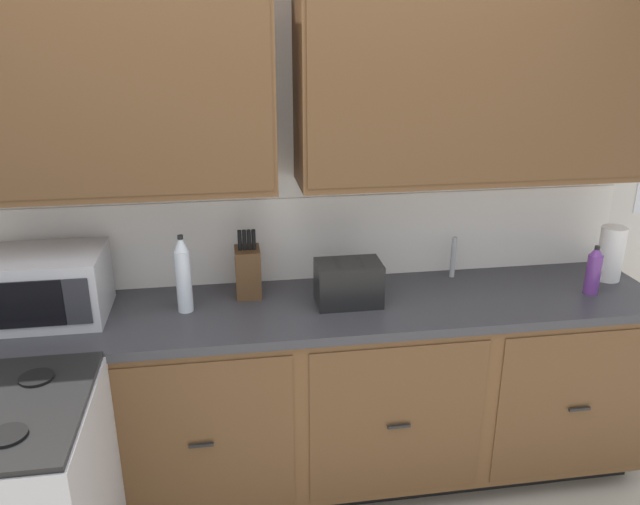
{
  "coord_description": "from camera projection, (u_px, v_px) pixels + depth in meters",
  "views": [
    {
      "loc": [
        -0.25,
        -2.14,
        2.08
      ],
      "look_at": [
        0.12,
        0.27,
        1.18
      ],
      "focal_mm": 34.98,
      "sensor_mm": 36.0,
      "label": 1
    }
  ],
  "objects": [
    {
      "name": "toaster",
      "position": [
        348.0,
        283.0,
        2.69
      ],
      "size": [
        0.28,
        0.18,
        0.19
      ],
      "color": "black",
      "rests_on": "counter_run"
    },
    {
      "name": "wall_unit",
      "position": [
        285.0,
        127.0,
        2.62
      ],
      "size": [
        4.47,
        0.4,
        2.47
      ],
      "color": "white",
      "rests_on": "ground_plane"
    },
    {
      "name": "counter_run",
      "position": [
        294.0,
        395.0,
        2.85
      ],
      "size": [
        3.3,
        0.64,
        0.93
      ],
      "color": "black",
      "rests_on": "ground_plane"
    },
    {
      "name": "paper_towel_roll",
      "position": [
        611.0,
        254.0,
        2.93
      ],
      "size": [
        0.12,
        0.12,
        0.26
      ],
      "primitive_type": "cylinder",
      "color": "white",
      "rests_on": "counter_run"
    },
    {
      "name": "bottle_violet",
      "position": [
        594.0,
        270.0,
        2.78
      ],
      "size": [
        0.06,
        0.06,
        0.23
      ],
      "color": "#663384",
      "rests_on": "counter_run"
    },
    {
      "name": "sink_faucet",
      "position": [
        453.0,
        257.0,
        2.97
      ],
      "size": [
        0.02,
        0.02,
        0.2
      ],
      "primitive_type": "cylinder",
      "color": "#B2B5BA",
      "rests_on": "counter_run"
    },
    {
      "name": "microwave",
      "position": [
        45.0,
        286.0,
        2.55
      ],
      "size": [
        0.48,
        0.37,
        0.28
      ],
      "color": "#B7B7BC",
      "rests_on": "counter_run"
    },
    {
      "name": "bottle_clear",
      "position": [
        183.0,
        275.0,
        2.6
      ],
      "size": [
        0.07,
        0.07,
        0.34
      ],
      "color": "silver",
      "rests_on": "counter_run"
    },
    {
      "name": "knife_block",
      "position": [
        248.0,
        271.0,
        2.77
      ],
      "size": [
        0.11,
        0.14,
        0.31
      ],
      "color": "#52361E",
      "rests_on": "counter_run"
    }
  ]
}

